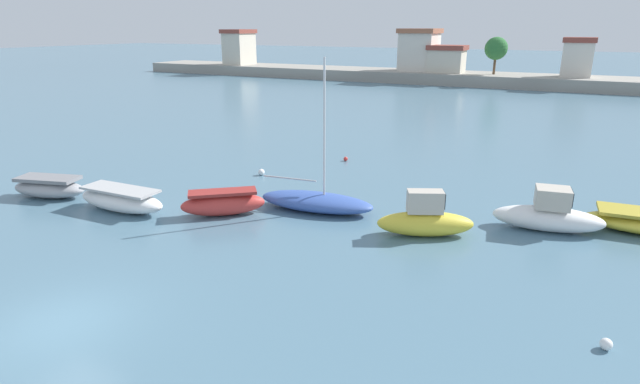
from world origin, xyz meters
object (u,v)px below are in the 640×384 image
at_px(moored_boat_1, 121,200).
at_px(moored_boat_0, 49,187).
at_px(mooring_buoy_0, 606,344).
at_px(mooring_buoy_1, 346,159).
at_px(moored_boat_5, 549,215).
at_px(moored_boat_3, 316,201).
at_px(mooring_buoy_3, 261,172).
at_px(moored_boat_2, 223,203).
at_px(moored_boat_4, 425,220).

bearing_deg(moored_boat_1, moored_boat_0, -179.06).
xyz_separation_m(mooring_buoy_0, mooring_buoy_1, (-14.63, 15.44, -0.03)).
distance_m(moored_boat_5, mooring_buoy_1, 14.33).
relative_size(moored_boat_0, mooring_buoy_0, 12.38).
xyz_separation_m(moored_boat_3, moored_boat_5, (9.97, 2.25, 0.24)).
xyz_separation_m(moored_boat_0, mooring_buoy_3, (7.41, 8.28, -0.32)).
height_order(moored_boat_1, mooring_buoy_0, moored_boat_1).
height_order(moored_boat_2, moored_boat_3, moored_boat_3).
xyz_separation_m(moored_boat_2, mooring_buoy_0, (15.56, -3.76, -0.40)).
relative_size(mooring_buoy_0, mooring_buoy_1, 1.18).
bearing_deg(moored_boat_2, mooring_buoy_1, 46.46).
relative_size(moored_boat_4, mooring_buoy_1, 14.81).
bearing_deg(moored_boat_5, moored_boat_4, -155.74).
bearing_deg(moored_boat_5, mooring_buoy_0, -85.07).
height_order(moored_boat_1, moored_boat_4, moored_boat_4).
relative_size(moored_boat_2, moored_boat_4, 0.89).
relative_size(moored_boat_4, moored_boat_5, 0.89).
relative_size(moored_boat_0, mooring_buoy_3, 10.87).
relative_size(moored_boat_0, moored_boat_5, 0.88).
xyz_separation_m(moored_boat_2, mooring_buoy_1, (0.94, 11.68, -0.42)).
relative_size(moored_boat_1, moored_boat_3, 0.69).
xyz_separation_m(moored_boat_3, mooring_buoy_3, (-5.61, 3.86, -0.25)).
xyz_separation_m(moored_boat_5, mooring_buoy_0, (2.08, -8.53, -0.51)).
relative_size(moored_boat_2, moored_boat_3, 0.52).
xyz_separation_m(moored_boat_2, mooring_buoy_3, (-2.09, 6.38, -0.37)).
relative_size(moored_boat_4, mooring_buoy_3, 10.98).
relative_size(moored_boat_5, mooring_buoy_3, 12.35).
xyz_separation_m(moored_boat_4, mooring_buoy_0, (6.60, -5.59, -0.51)).
relative_size(moored_boat_3, mooring_buoy_0, 21.32).
height_order(moored_boat_3, mooring_buoy_3, moored_boat_3).
bearing_deg(moored_boat_4, moored_boat_1, 169.61).
relative_size(moored_boat_2, mooring_buoy_0, 11.18).
distance_m(moored_boat_0, moored_boat_2, 9.69).
relative_size(moored_boat_1, mooring_buoy_0, 14.64).
bearing_deg(mooring_buoy_3, moored_boat_2, -71.86).
xyz_separation_m(moored_boat_0, moored_boat_4, (18.47, 3.74, 0.16)).
height_order(moored_boat_0, moored_boat_3, moored_boat_3).
relative_size(moored_boat_0, moored_boat_1, 0.85).
xyz_separation_m(moored_boat_1, mooring_buoy_1, (5.59, 13.37, -0.39)).
xyz_separation_m(moored_boat_3, mooring_buoy_0, (12.04, -6.28, -0.27)).
xyz_separation_m(mooring_buoy_0, mooring_buoy_3, (-17.65, 10.14, 0.02)).
distance_m(moored_boat_4, mooring_buoy_3, 11.96).
bearing_deg(moored_boat_4, moored_boat_2, 166.66).
xyz_separation_m(moored_boat_5, mooring_buoy_3, (-15.58, 1.61, -0.49)).
bearing_deg(moored_boat_2, mooring_buoy_3, 69.19).
bearing_deg(mooring_buoy_3, mooring_buoy_1, 60.26).
bearing_deg(moored_boat_3, mooring_buoy_3, 138.84).
distance_m(moored_boat_0, mooring_buoy_1, 17.13).
height_order(moored_boat_0, mooring_buoy_1, moored_boat_0).
bearing_deg(moored_boat_3, moored_boat_5, 6.10).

